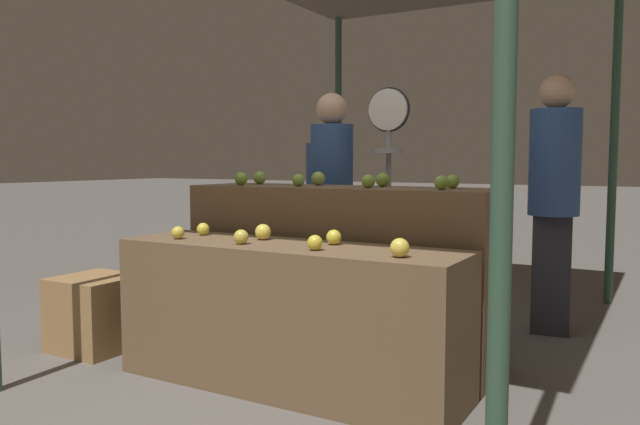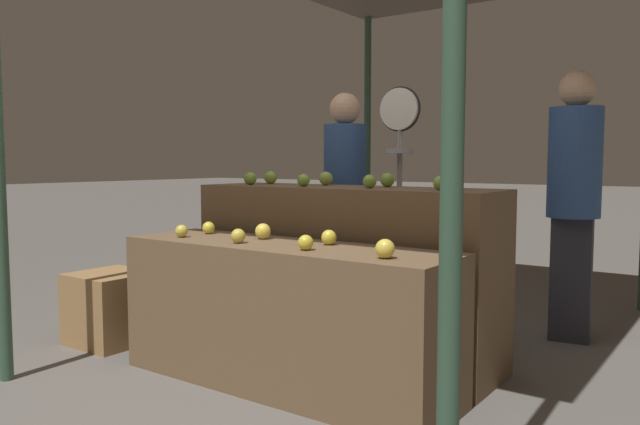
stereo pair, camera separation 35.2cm
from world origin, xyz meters
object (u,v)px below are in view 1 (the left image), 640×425
object	(u,v)px
produce_scale	(388,155)
person_customer_left	(554,184)
person_customer_right	(325,196)
wooden_crate_side	(96,313)
person_vendor_at_scale	(332,191)

from	to	relation	value
produce_scale	person_customer_left	size ratio (longest dim) A/B	0.95
produce_scale	person_customer_left	xyz separation A→B (m)	(0.96, 0.65, -0.20)
person_customer_right	wooden_crate_side	xyz separation A→B (m)	(-0.55, -2.03, -0.67)
produce_scale	person_vendor_at_scale	bearing A→B (deg)	176.55
person_customer_left	person_customer_right	world-z (taller)	person_customer_left
person_vendor_at_scale	person_customer_right	world-z (taller)	person_vendor_at_scale
person_vendor_at_scale	person_customer_left	distance (m)	1.54
person_vendor_at_scale	wooden_crate_side	distance (m)	1.78
produce_scale	person_vendor_at_scale	xyz separation A→B (m)	(-0.45, 0.03, -0.25)
produce_scale	person_vendor_at_scale	world-z (taller)	produce_scale
person_customer_left	wooden_crate_side	world-z (taller)	person_customer_left
person_vendor_at_scale	person_customer_left	xyz separation A→B (m)	(1.41, 0.62, 0.06)
person_vendor_at_scale	person_customer_right	xyz separation A→B (m)	(-0.52, 0.83, -0.09)
person_customer_right	person_vendor_at_scale	bearing A→B (deg)	122.48
person_customer_left	wooden_crate_side	distance (m)	3.18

